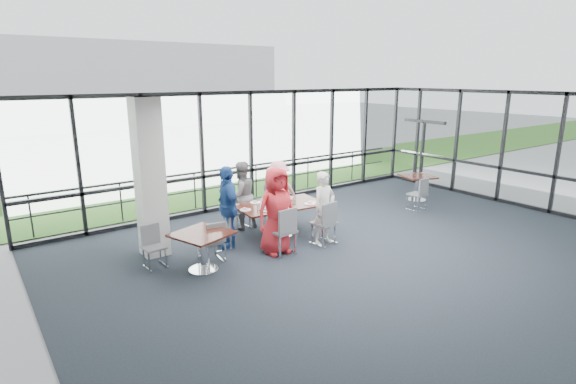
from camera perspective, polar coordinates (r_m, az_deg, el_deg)
floor at (r=9.35m, az=11.99°, el=-8.37°), size 12.00×10.00×0.02m
ceiling at (r=8.65m, az=13.12°, el=11.65°), size 12.00×10.00×0.04m
wall_left at (r=6.01m, az=-29.22°, el=-6.60°), size 0.10×10.00×3.20m
curtain_wall_back at (r=12.65m, az=-4.72°, el=5.47°), size 12.00×0.10×3.20m
curtain_wall_right at (r=13.89m, az=29.21°, el=4.48°), size 0.10×10.00×3.20m
exit_door at (r=15.87m, az=16.68°, el=4.73°), size 0.12×1.60×2.10m
structural_column at (r=9.35m, az=-17.15°, el=1.65°), size 0.50×0.50×3.20m
apron at (r=17.34m, az=-13.33°, el=2.13°), size 80.00×70.00×0.02m
grass_strip at (r=15.55m, az=-10.42°, el=1.00°), size 80.00×5.00×0.01m
hangar_main at (r=39.10m, az=-21.19°, el=12.70°), size 24.00×10.00×6.00m
guard_rail at (r=13.37m, az=-5.98°, el=1.12°), size 12.00×0.06×0.06m
main_table at (r=10.24m, az=-0.99°, el=-2.21°), size 2.07×1.28×0.75m
side_table_left at (r=8.56m, az=-10.85°, el=-5.78°), size 1.19×1.19×0.75m
side_table_right at (r=13.72m, az=16.13°, el=1.54°), size 1.10×1.10×0.75m
diner_near_left at (r=9.17m, az=-1.47°, el=-2.41°), size 0.92×0.63×1.81m
diner_near_right at (r=9.75m, az=4.61°, el=-2.07°), size 0.61×0.46×1.60m
diner_far_left at (r=10.73m, az=-5.99°, el=-0.45°), size 0.80×0.49×1.64m
diner_far_right at (r=11.14m, az=-1.21°, el=-0.01°), size 1.09×0.70×1.57m
diner_end at (r=9.62m, az=-7.71°, el=-1.87°), size 0.76×1.13×1.77m
chair_main_nl at (r=9.25m, az=-0.75°, el=-4.97°), size 0.51×0.51×0.98m
chair_main_nr at (r=9.83m, az=4.56°, el=-3.94°), size 0.52×0.52×0.95m
chair_main_fl at (r=10.90m, az=-6.15°, el=-2.44°), size 0.43×0.43×0.83m
chair_main_fr at (r=11.27m, az=-1.18°, el=-1.52°), size 0.58×0.58×0.93m
chair_main_end at (r=9.63m, az=-8.67°, el=-4.74°), size 0.47×0.47×0.86m
chair_spare_la at (r=9.03m, az=-9.72°, el=-6.25°), size 0.46×0.46×0.82m
chair_spare_lb at (r=9.01m, az=-16.65°, el=-6.78°), size 0.41×0.41×0.79m
chair_spare_r at (r=12.77m, az=16.10°, el=-0.28°), size 0.46×0.46×0.89m
plate_nl at (r=9.71m, az=-2.80°, el=-2.38°), size 0.26×0.26×0.01m
plate_nr at (r=10.23m, az=2.79°, el=-1.50°), size 0.25×0.25×0.01m
plate_fl at (r=10.34m, az=-4.17°, el=-1.34°), size 0.25×0.25×0.01m
plate_fr at (r=10.70m, az=0.31°, el=-0.77°), size 0.24×0.24×0.01m
plate_end at (r=9.80m, az=-5.42°, el=-2.27°), size 0.25×0.25×0.01m
tumbler_a at (r=9.92m, az=-1.49°, el=-1.63°), size 0.07×0.07×0.14m
tumbler_b at (r=10.21m, az=0.79°, el=-1.13°), size 0.07×0.07×0.15m
tumbler_c at (r=10.47m, az=-1.51°, el=-0.74°), size 0.07×0.07×0.15m
tumbler_d at (r=9.78m, az=-3.78°, el=-1.94°), size 0.06×0.06×0.13m
menu_a at (r=9.79m, az=-0.47°, el=-2.25°), size 0.36×0.29×0.00m
menu_b at (r=10.41m, az=3.51°, el=-1.26°), size 0.39×0.39×0.00m
menu_c at (r=10.61m, az=-1.46°, el=-0.93°), size 0.34×0.29×0.00m
condiment_caddy at (r=10.29m, az=-0.90°, el=-1.32°), size 0.10×0.07×0.04m
ketchup_bottle at (r=10.24m, az=-1.40°, el=-1.00°), size 0.06×0.06×0.18m
green_bottle at (r=10.28m, az=-0.83°, el=-0.87°), size 0.05×0.05×0.20m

